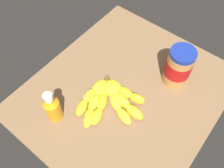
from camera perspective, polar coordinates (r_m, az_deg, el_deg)
name	(u,v)px	position (r cm, az deg, el deg)	size (l,w,h in cm)	color
ground_plane	(125,94)	(92.82, 3.08, -2.42)	(75.12, 65.49, 4.48)	brown
banana_bunch	(109,99)	(86.96, -0.78, -3.61)	(23.03, 22.94, 3.75)	yellow
peanut_butter_jar	(178,67)	(90.58, 15.54, 4.00)	(9.60, 9.60, 16.13)	#BF8442
honey_bottle	(52,107)	(82.90, -14.05, -5.36)	(5.52, 5.52, 13.83)	orange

